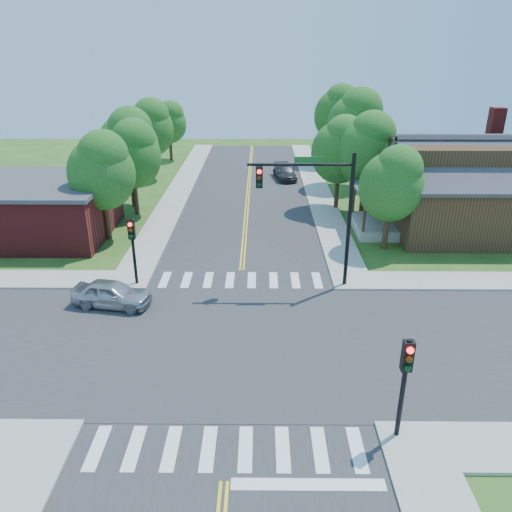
{
  "coord_description": "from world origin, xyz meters",
  "views": [
    {
      "loc": [
        1.04,
        -18.51,
        12.1
      ],
      "look_at": [
        0.85,
        4.54,
        2.2
      ],
      "focal_mm": 35.0,
      "sensor_mm": 36.0,
      "label": 1
    }
  ],
  "objects_px": {
    "signal_mast_ne": "(317,199)",
    "car_silver": "(112,294)",
    "signal_pole_se": "(406,371)",
    "signal_pole_nw": "(132,240)",
    "car_dgrey": "(285,173)",
    "house_ne": "(470,184)"
  },
  "relations": [
    {
      "from": "signal_mast_ne",
      "to": "signal_pole_se",
      "type": "distance_m",
      "value": 11.55
    },
    {
      "from": "car_dgrey",
      "to": "signal_pole_se",
      "type": "bearing_deg",
      "value": -94.86
    },
    {
      "from": "signal_pole_se",
      "to": "house_ne",
      "type": "xyz_separation_m",
      "value": [
        9.51,
        19.86,
        0.67
      ]
    },
    {
      "from": "house_ne",
      "to": "car_dgrey",
      "type": "bearing_deg",
      "value": 129.67
    },
    {
      "from": "signal_pole_se",
      "to": "car_dgrey",
      "type": "distance_m",
      "value": 34.13
    },
    {
      "from": "signal_pole_se",
      "to": "car_silver",
      "type": "xyz_separation_m",
      "value": [
        -11.86,
        8.88,
        -2.0
      ]
    },
    {
      "from": "car_dgrey",
      "to": "house_ne",
      "type": "bearing_deg",
      "value": -58.91
    },
    {
      "from": "signal_pole_se",
      "to": "car_silver",
      "type": "bearing_deg",
      "value": 143.18
    },
    {
      "from": "signal_pole_se",
      "to": "car_silver",
      "type": "distance_m",
      "value": 14.95
    },
    {
      "from": "house_ne",
      "to": "signal_mast_ne",
      "type": "bearing_deg",
      "value": -142.32
    },
    {
      "from": "signal_mast_ne",
      "to": "car_silver",
      "type": "xyz_separation_m",
      "value": [
        -10.17,
        -2.33,
        -4.19
      ]
    },
    {
      "from": "signal_mast_ne",
      "to": "signal_pole_se",
      "type": "relative_size",
      "value": 1.89
    },
    {
      "from": "car_dgrey",
      "to": "signal_pole_nw",
      "type": "bearing_deg",
      "value": -120.1
    },
    {
      "from": "signal_mast_ne",
      "to": "car_dgrey",
      "type": "bearing_deg",
      "value": 91.33
    },
    {
      "from": "signal_pole_se",
      "to": "signal_pole_nw",
      "type": "bearing_deg",
      "value": 135.0
    },
    {
      "from": "signal_pole_nw",
      "to": "signal_pole_se",
      "type": "bearing_deg",
      "value": -45.0
    },
    {
      "from": "signal_mast_ne",
      "to": "car_silver",
      "type": "distance_m",
      "value": 11.25
    },
    {
      "from": "signal_mast_ne",
      "to": "signal_pole_nw",
      "type": "xyz_separation_m",
      "value": [
        -9.51,
        -0.01,
        -2.19
      ]
    },
    {
      "from": "signal_mast_ne",
      "to": "car_dgrey",
      "type": "distance_m",
      "value": 23.18
    },
    {
      "from": "house_ne",
      "to": "car_dgrey",
      "type": "distance_m",
      "value": 18.56
    },
    {
      "from": "signal_pole_se",
      "to": "house_ne",
      "type": "height_order",
      "value": "house_ne"
    },
    {
      "from": "signal_pole_nw",
      "to": "car_silver",
      "type": "relative_size",
      "value": 0.92
    }
  ]
}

